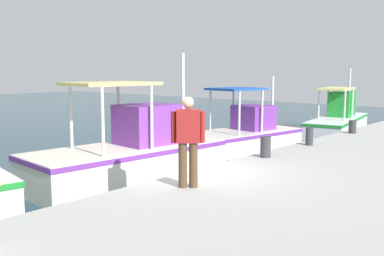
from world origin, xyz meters
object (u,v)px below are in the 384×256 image
at_px(fishing_boat_fifth, 338,120).
at_px(mooring_bollard_nearest, 266,147).
at_px(fishing_boat_third, 130,155).
at_px(fishing_boat_fourth, 245,134).
at_px(mooring_bollard_third, 353,127).
at_px(fisherman_standing, 188,137).
at_px(mooring_bollard_second, 309,136).

height_order(fishing_boat_fifth, mooring_bollard_nearest, fishing_boat_fifth).
relative_size(fishing_boat_third, fishing_boat_fourth, 1.17).
height_order(fishing_boat_fifth, mooring_bollard_third, fishing_boat_fifth).
bearing_deg(fishing_boat_fourth, mooring_bollard_nearest, -140.26).
height_order(fishing_boat_fifth, fisherman_standing, fishing_boat_fifth).
relative_size(fishing_boat_third, mooring_bollard_third, 12.53).
bearing_deg(fishing_boat_fourth, fishing_boat_fifth, -7.75).
bearing_deg(fisherman_standing, mooring_bollard_second, 4.31).
height_order(fishing_boat_third, fishing_boat_fourth, fishing_boat_third).
distance_m(mooring_bollard_nearest, mooring_bollard_second, 2.42).
distance_m(fishing_boat_fifth, fisherman_standing, 14.70).
distance_m(fishing_boat_third, fisherman_standing, 4.06).
xyz_separation_m(fishing_boat_third, mooring_bollard_third, (7.50, -3.12, 0.31)).
bearing_deg(fishing_boat_third, fishing_boat_fourth, 4.24).
bearing_deg(fishing_boat_fourth, fishing_boat_third, -175.76).
xyz_separation_m(fishing_boat_third, mooring_bollard_nearest, (1.79, -3.12, 0.35)).
relative_size(fisherman_standing, mooring_bollard_second, 3.29).
height_order(fisherman_standing, mooring_bollard_third, fisherman_standing).
bearing_deg(fishing_boat_third, fishing_boat_fifth, -2.01).
bearing_deg(fisherman_standing, fishing_boat_third, 65.04).
xyz_separation_m(fisherman_standing, mooring_bollard_third, (9.15, 0.44, -0.73)).
xyz_separation_m(fishing_boat_fourth, fishing_boat_fifth, (6.58, -0.90, 0.06)).
distance_m(fishing_boat_fourth, fisherman_standing, 8.80).
height_order(mooring_bollard_second, mooring_bollard_third, mooring_bollard_second).
relative_size(fishing_boat_fourth, mooring_bollard_third, 10.69).
height_order(fishing_boat_fourth, fisherman_standing, fishing_boat_fourth).
xyz_separation_m(mooring_bollard_nearest, mooring_bollard_second, (2.42, 0.00, -0.01)).
bearing_deg(fishing_boat_fifth, fishing_boat_fourth, 172.25).
bearing_deg(fisherman_standing, mooring_bollard_third, 2.76).
height_order(fishing_boat_fourth, fishing_boat_fifth, fishing_boat_fifth).
xyz_separation_m(fishing_boat_fifth, mooring_bollard_nearest, (-10.88, -2.67, 0.43)).
relative_size(fishing_boat_third, fishing_boat_fifth, 0.89).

